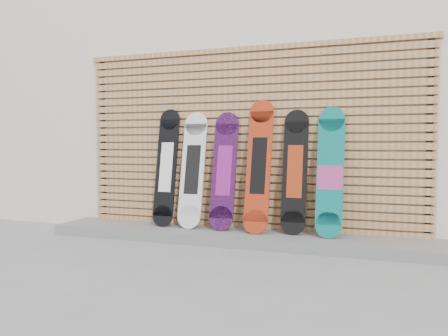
{
  "coord_description": "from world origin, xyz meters",
  "views": [
    {
      "loc": [
        1.29,
        -4.11,
        1.12
      ],
      "look_at": [
        -0.36,
        0.75,
        0.85
      ],
      "focal_mm": 35.0,
      "sensor_mm": 36.0,
      "label": 1
    }
  ],
  "objects_px": {
    "snowboard_3": "(259,166)",
    "snowboard_5": "(330,172)",
    "snowboard_2": "(224,170)",
    "snowboard_1": "(193,170)",
    "snowboard_0": "(166,167)",
    "snowboard_4": "(295,171)"
  },
  "relations": [
    {
      "from": "snowboard_4",
      "to": "snowboard_5",
      "type": "xyz_separation_m",
      "value": [
        0.39,
        -0.03,
        0.0
      ]
    },
    {
      "from": "snowboard_2",
      "to": "snowboard_3",
      "type": "relative_size",
      "value": 0.91
    },
    {
      "from": "snowboard_1",
      "to": "snowboard_2",
      "type": "distance_m",
      "value": 0.4
    },
    {
      "from": "snowboard_2",
      "to": "snowboard_5",
      "type": "relative_size",
      "value": 0.98
    },
    {
      "from": "snowboard_1",
      "to": "snowboard_3",
      "type": "relative_size",
      "value": 0.92
    },
    {
      "from": "snowboard_5",
      "to": "snowboard_1",
      "type": "bearing_deg",
      "value": 179.53
    },
    {
      "from": "snowboard_1",
      "to": "snowboard_4",
      "type": "bearing_deg",
      "value": 0.98
    },
    {
      "from": "snowboard_4",
      "to": "snowboard_0",
      "type": "bearing_deg",
      "value": -179.68
    },
    {
      "from": "snowboard_3",
      "to": "snowboard_4",
      "type": "relative_size",
      "value": 1.09
    },
    {
      "from": "snowboard_0",
      "to": "snowboard_4",
      "type": "distance_m",
      "value": 1.6
    },
    {
      "from": "snowboard_3",
      "to": "snowboard_5",
      "type": "bearing_deg",
      "value": 0.91
    },
    {
      "from": "snowboard_3",
      "to": "snowboard_5",
      "type": "relative_size",
      "value": 1.07
    },
    {
      "from": "snowboard_5",
      "to": "snowboard_0",
      "type": "bearing_deg",
      "value": 179.27
    },
    {
      "from": "snowboard_2",
      "to": "snowboard_5",
      "type": "bearing_deg",
      "value": -0.78
    },
    {
      "from": "snowboard_0",
      "to": "snowboard_1",
      "type": "height_order",
      "value": "snowboard_0"
    },
    {
      "from": "snowboard_2",
      "to": "snowboard_4",
      "type": "relative_size",
      "value": 0.99
    },
    {
      "from": "snowboard_4",
      "to": "snowboard_5",
      "type": "relative_size",
      "value": 0.98
    },
    {
      "from": "snowboard_5",
      "to": "snowboard_3",
      "type": "bearing_deg",
      "value": -179.09
    },
    {
      "from": "snowboard_3",
      "to": "snowboard_2",
      "type": "bearing_deg",
      "value": 176.07
    },
    {
      "from": "snowboard_1",
      "to": "snowboard_3",
      "type": "xyz_separation_m",
      "value": [
        0.83,
        -0.03,
        0.06
      ]
    },
    {
      "from": "snowboard_3",
      "to": "snowboard_4",
      "type": "height_order",
      "value": "snowboard_3"
    },
    {
      "from": "snowboard_0",
      "to": "snowboard_2",
      "type": "relative_size",
      "value": 1.04
    }
  ]
}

